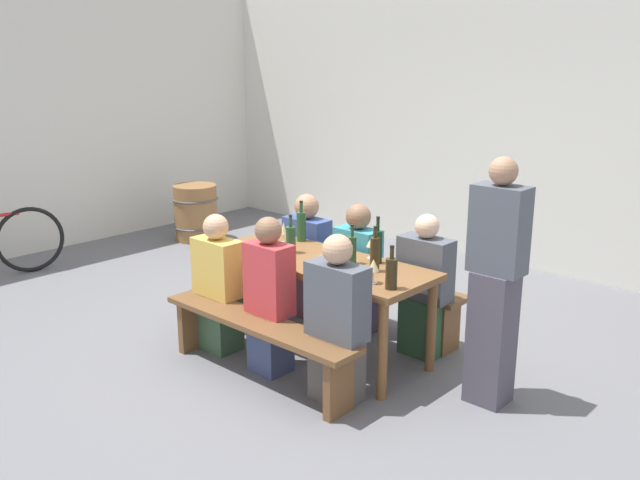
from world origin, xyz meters
TOP-DOWN VIEW (x-y plane):
  - ground_plane at (0.00, 0.00)m, footprint 24.00×24.00m
  - back_wall at (0.00, 3.19)m, footprint 14.00×0.20m
  - side_wall at (-4.39, 0.00)m, footprint 0.20×6.78m
  - tasting_table at (0.00, 0.00)m, footprint 1.81×0.70m
  - bench_near at (0.00, -0.65)m, footprint 1.71×0.30m
  - bench_far at (0.00, 0.65)m, footprint 1.71×0.30m
  - wine_bottle_0 at (-0.28, -0.03)m, footprint 0.08×0.08m
  - wine_bottle_1 at (0.80, -0.18)m, footprint 0.08×0.08m
  - wine_bottle_2 at (0.38, 0.21)m, footprint 0.07×0.07m
  - wine_bottle_3 at (0.25, 0.08)m, footprint 0.07×0.07m
  - wine_bottle_4 at (-0.46, 0.28)m, footprint 0.08×0.08m
  - wine_bottle_5 at (0.49, 0.04)m, footprint 0.07×0.07m
  - wine_glass_0 at (-0.53, 0.14)m, footprint 0.06×0.06m
  - wine_glass_1 at (0.27, 0.28)m, footprint 0.08×0.08m
  - wine_glass_2 at (0.26, -0.27)m, footprint 0.07×0.07m
  - wine_glass_3 at (0.64, -0.17)m, footprint 0.08×0.08m
  - seated_guest_near_0 at (-0.61, -0.50)m, footprint 0.40×0.24m
  - seated_guest_near_1 at (-0.03, -0.50)m, footprint 0.34×0.24m
  - seated_guest_near_2 at (0.61, -0.50)m, footprint 0.42×0.24m
  - seated_guest_far_0 at (-0.61, 0.50)m, footprint 0.42×0.24m
  - seated_guest_far_1 at (-0.04, 0.50)m, footprint 0.38×0.24m
  - seated_guest_far_2 at (0.62, 0.50)m, footprint 0.41×0.24m
  - standing_host at (1.37, 0.17)m, footprint 0.34×0.24m
  - wine_barrel at (-3.38, 1.42)m, footprint 0.57×0.57m

SIDE VIEW (x-z plane):
  - ground_plane at x=0.00m, z-range 0.00..0.00m
  - wine_barrel at x=-3.38m, z-range 0.00..0.69m
  - bench_near at x=0.00m, z-range 0.12..0.57m
  - bench_far at x=0.00m, z-range 0.12..0.57m
  - seated_guest_near_0 at x=-0.61m, z-range -0.03..1.06m
  - seated_guest_far_0 at x=-0.61m, z-range -0.03..1.06m
  - seated_guest_far_2 at x=0.62m, z-range -0.04..1.07m
  - seated_guest_far_1 at x=-0.04m, z-range -0.03..1.06m
  - seated_guest_near_2 at x=0.61m, z-range -0.03..1.12m
  - seated_guest_near_1 at x=-0.03m, z-range -0.03..1.13m
  - tasting_table at x=0.00m, z-range 0.28..1.03m
  - standing_host at x=1.37m, z-range -0.02..1.62m
  - wine_bottle_3 at x=0.25m, z-range 0.71..1.01m
  - wine_bottle_1 at x=0.80m, z-range 0.71..1.01m
  - wine_bottle_0 at x=-0.28m, z-range 0.71..1.01m
  - wine_glass_2 at x=0.26m, z-range 0.78..0.94m
  - wine_glass_0 at x=-0.53m, z-range 0.78..0.95m
  - wine_glass_3 at x=0.64m, z-range 0.79..0.96m
  - wine_glass_1 at x=0.27m, z-range 0.79..0.96m
  - wine_bottle_4 at x=-0.46m, z-range 0.71..1.05m
  - wine_bottle_5 at x=0.49m, z-range 0.71..1.05m
  - wine_bottle_2 at x=0.38m, z-range 0.70..1.06m
  - back_wall at x=0.00m, z-range 0.00..3.20m
  - side_wall at x=-4.39m, z-range 0.00..3.20m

